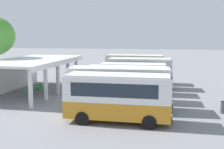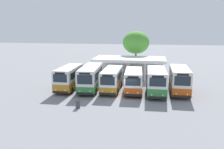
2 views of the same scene
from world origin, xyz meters
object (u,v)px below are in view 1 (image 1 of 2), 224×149
at_px(city_bus_middle_cream, 126,82).
at_px(litter_bin_apron, 224,107).
at_px(waiting_chair_fourth_seat, 37,88).
at_px(waiting_chair_far_end_seat, 42,86).
at_px(city_bus_second_in_row, 119,87).
at_px(waiting_chair_middle_seat, 33,90).
at_px(city_bus_fifth_blue, 140,72).
at_px(waiting_chair_second_from_end, 29,91).
at_px(city_bus_nearest_orange, 118,96).
at_px(city_bus_far_end_green, 135,68).
at_px(parked_car_flank, 148,63).
at_px(waiting_chair_end_by_column, 26,93).
at_px(city_bus_fourth_amber, 133,77).
at_px(waiting_chair_fifth_seat, 39,87).

distance_m(city_bus_middle_cream, litter_bin_apron, 8.25).
distance_m(waiting_chair_fourth_seat, waiting_chair_far_end_seat, 1.36).
distance_m(city_bus_second_in_row, waiting_chair_middle_seat, 9.85).
height_order(city_bus_fifth_blue, waiting_chair_second_from_end, city_bus_fifth_blue).
xyz_separation_m(city_bus_second_in_row, litter_bin_apron, (0.59, -7.82, -1.38)).
relative_size(city_bus_nearest_orange, city_bus_second_in_row, 0.87).
distance_m(city_bus_far_end_green, parked_car_flank, 16.34).
bearing_deg(city_bus_middle_cream, waiting_chair_end_by_column, 95.53).
bearing_deg(city_bus_second_in_row, parked_car_flank, -0.57).
distance_m(city_bus_fourth_amber, parked_car_flank, 22.36).
bearing_deg(waiting_chair_middle_seat, parked_car_flank, -20.68).
relative_size(waiting_chair_end_by_column, waiting_chair_far_end_seat, 1.00).
bearing_deg(waiting_chair_fourth_seat, waiting_chair_end_by_column, 179.72).
height_order(city_bus_second_in_row, city_bus_fifth_blue, city_bus_second_in_row).
distance_m(waiting_chair_fifth_seat, waiting_chair_far_end_seat, 0.68).
xyz_separation_m(city_bus_nearest_orange, city_bus_fourth_amber, (9.07, 0.12, -0.11)).
bearing_deg(waiting_chair_end_by_column, litter_bin_apron, -95.22).
bearing_deg(waiting_chair_far_end_seat, waiting_chair_middle_seat, -176.70).
distance_m(waiting_chair_second_from_end, waiting_chair_far_end_seat, 2.70).
bearing_deg(parked_car_flank, city_bus_nearest_orange, -179.71).
relative_size(waiting_chair_fifth_seat, waiting_chair_far_end_seat, 1.00).
distance_m(parked_car_flank, waiting_chair_far_end_seat, 24.78).
xyz_separation_m(city_bus_middle_cream, waiting_chair_fourth_seat, (1.14, 9.17, -1.18)).
height_order(city_bus_middle_cream, waiting_chair_end_by_column, city_bus_middle_cream).
bearing_deg(city_bus_nearest_orange, waiting_chair_fourth_seat, 53.09).
height_order(city_bus_fourth_amber, waiting_chair_middle_seat, city_bus_fourth_amber).
xyz_separation_m(city_bus_fourth_amber, waiting_chair_middle_seat, (-2.56, 9.45, -1.16)).
bearing_deg(city_bus_second_in_row, city_bus_nearest_orange, -171.68).
bearing_deg(waiting_chair_end_by_column, city_bus_second_in_row, -103.15).
height_order(city_bus_nearest_orange, waiting_chair_fourth_seat, city_bus_nearest_orange).
bearing_deg(litter_bin_apron, waiting_chair_fourth_seat, 78.09).
bearing_deg(city_bus_second_in_row, waiting_chair_far_end_seat, 59.17).
bearing_deg(city_bus_far_end_green, city_bus_fifth_blue, -163.47).
xyz_separation_m(city_bus_nearest_orange, parked_car_flank, (31.42, 0.16, -0.96)).
xyz_separation_m(city_bus_fifth_blue, parked_car_flank, (19.32, 0.42, -0.99)).
relative_size(city_bus_middle_cream, waiting_chair_fifth_seat, 8.32).
xyz_separation_m(city_bus_second_in_row, parked_car_flank, (28.40, -0.28, -1.01)).
height_order(waiting_chair_fourth_seat, waiting_chair_fifth_seat, same).
height_order(city_bus_fourth_amber, city_bus_fifth_blue, city_bus_fifth_blue).
distance_m(city_bus_fifth_blue, waiting_chair_second_from_end, 11.77).
bearing_deg(waiting_chair_end_by_column, waiting_chair_far_end_seat, 1.72).
distance_m(city_bus_middle_cream, parked_car_flank, 25.39).
bearing_deg(waiting_chair_middle_seat, litter_bin_apron, -99.71).
bearing_deg(city_bus_fifth_blue, city_bus_far_end_green, 16.53).
relative_size(parked_car_flank, waiting_chair_fourth_seat, 5.11).
relative_size(city_bus_nearest_orange, litter_bin_apron, 7.85).
relative_size(waiting_chair_end_by_column, waiting_chair_fourth_seat, 1.00).
height_order(city_bus_second_in_row, parked_car_flank, city_bus_second_in_row).
bearing_deg(waiting_chair_fifth_seat, city_bus_nearest_orange, -129.08).
xyz_separation_m(city_bus_second_in_row, city_bus_fourth_amber, (6.05, -0.33, -0.15)).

